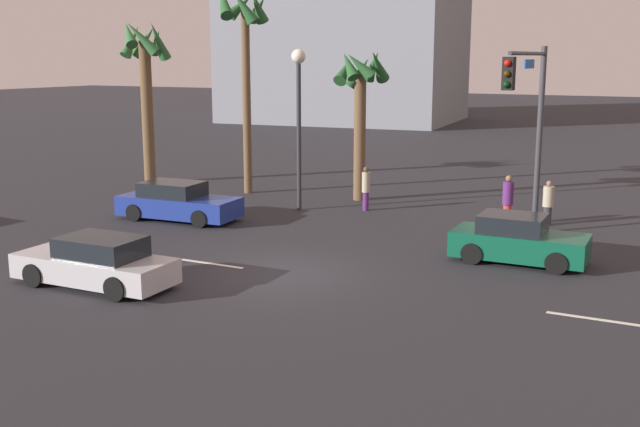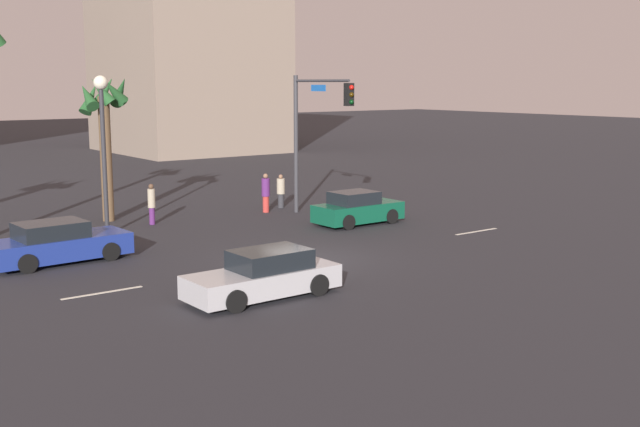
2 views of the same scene
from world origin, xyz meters
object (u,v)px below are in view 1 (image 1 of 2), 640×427
Objects in this scene: pedestrian_0 at (366,187)px; car_3 at (178,202)px; streetlamp at (299,99)px; car_2 at (96,263)px; pedestrian_1 at (548,202)px; traffic_signal at (530,112)px; pedestrian_2 at (508,199)px; palm_tree_2 at (145,70)px; car_0 at (518,241)px; palm_tree_1 at (244,37)px; palm_tree_0 at (361,92)px.

car_3 is at bearing -139.49° from pedestrian_0.
car_3 is 2.66× the size of pedestrian_0.
pedestrian_0 is at bearing 23.99° from streetlamp.
car_2 is 16.16m from pedestrian_1.
pedestrian_1 is (0.23, 3.01, -3.44)m from traffic_signal.
palm_tree_2 reaches higher than pedestrian_2.
car_0 is 4.53m from traffic_signal.
streetlamp is 10.21m from pedestrian_1.
pedestrian_1 is 0.89× the size of pedestrian_2.
car_0 is at bearing -35.98° from pedestrian_0.
car_2 is 17.97m from palm_tree_2.
palm_tree_1 is at bearing 173.27° from pedestrian_2.
streetlamp is (3.19, 3.73, 3.76)m from car_3.
streetlamp reaches higher than pedestrian_1.
pedestrian_0 reaches higher than car_3.
palm_tree_2 reaches higher than streetlamp.
car_0 is 12.80m from car_3.
traffic_signal is 7.97m from pedestrian_0.
car_0 is 0.51× the size of palm_tree_2.
pedestrian_1 is (9.36, 13.17, 0.22)m from car_2.
car_0 is 0.62× the size of streetlamp.
pedestrian_1 reaches higher than car_2.
car_2 is 12.20m from streetlamp.
traffic_signal is at bearing -29.72° from palm_tree_0.
car_0 is 12.11m from car_2.
streetlamp is 3.59× the size of pedestrian_0.
pedestrian_2 is (8.05, 12.48, 0.33)m from car_2.
streetlamp is at bearing -15.41° from palm_tree_2.
car_0 is 2.15× the size of pedestrian_2.
palm_tree_1 is 6.01m from palm_tree_2.
car_3 is 7.41m from pedestrian_0.
palm_tree_1 reaches higher than pedestrian_2.
car_2 is at bearing -125.39° from pedestrian_1.
car_0 is at bearing -81.68° from traffic_signal.
palm_tree_0 is (1.20, 14.69, 3.98)m from car_2.
car_2 is 0.71× the size of streetlamp.
streetlamp reaches higher than car_3.
palm_tree_1 is at bearing 96.70° from car_3.
palm_tree_2 is (-19.33, 6.80, 4.76)m from car_0.
pedestrian_1 is at bearing 22.75° from car_3.
car_2 is 14.86m from pedestrian_2.
palm_tree_0 is (-6.84, 2.20, 3.65)m from pedestrian_2.
car_3 is 10.31m from palm_tree_2.
streetlamp is 3.45× the size of pedestrian_2.
palm_tree_0 is at bearing 169.47° from pedestrian_1.
pedestrian_2 reaches higher than car_3.
pedestrian_1 is (9.44, 1.57, -3.57)m from streetlamp.
car_3 is at bearing -83.30° from palm_tree_1.
palm_tree_2 is at bearing 135.55° from car_3.
car_3 is 13.70m from pedestrian_1.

